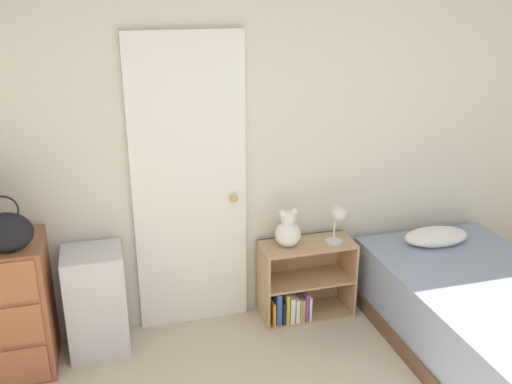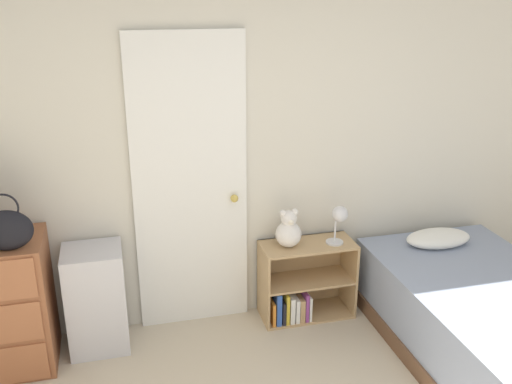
{
  "view_description": "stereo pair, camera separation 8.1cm",
  "coord_description": "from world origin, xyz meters",
  "px_view_note": "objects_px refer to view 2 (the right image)",
  "views": [
    {
      "loc": [
        -0.85,
        -1.49,
        2.37
      ],
      "look_at": [
        0.12,
        1.96,
        1.05
      ],
      "focal_mm": 40.0,
      "sensor_mm": 36.0,
      "label": 1
    },
    {
      "loc": [
        -0.77,
        -1.51,
        2.37
      ],
      "look_at": [
        0.12,
        1.96,
        1.05
      ],
      "focal_mm": 40.0,
      "sensor_mm": 36.0,
      "label": 2
    }
  ],
  "objects_px": {
    "desk_lamp": "(339,217)",
    "storage_bin": "(96,299)",
    "bookshelf": "(300,287)",
    "teddy_bear": "(289,231)",
    "handbag": "(6,230)",
    "bed": "(491,325)"
  },
  "relations": [
    {
      "from": "storage_bin",
      "to": "teddy_bear",
      "type": "bearing_deg",
      "value": 0.9
    },
    {
      "from": "handbag",
      "to": "storage_bin",
      "type": "distance_m",
      "value": 0.82
    },
    {
      "from": "handbag",
      "to": "teddy_bear",
      "type": "height_order",
      "value": "handbag"
    },
    {
      "from": "storage_bin",
      "to": "bed",
      "type": "bearing_deg",
      "value": -17.97
    },
    {
      "from": "handbag",
      "to": "teddy_bear",
      "type": "relative_size",
      "value": 1.25
    },
    {
      "from": "handbag",
      "to": "bookshelf",
      "type": "xyz_separation_m",
      "value": [
        1.91,
        0.24,
        -0.79
      ]
    },
    {
      "from": "bookshelf",
      "to": "desk_lamp",
      "type": "height_order",
      "value": "desk_lamp"
    },
    {
      "from": "handbag",
      "to": "bed",
      "type": "bearing_deg",
      "value": -11.43
    },
    {
      "from": "handbag",
      "to": "bed",
      "type": "height_order",
      "value": "handbag"
    },
    {
      "from": "bookshelf",
      "to": "teddy_bear",
      "type": "distance_m",
      "value": 0.49
    },
    {
      "from": "handbag",
      "to": "bed",
      "type": "xyz_separation_m",
      "value": [
        2.94,
        -0.6,
        -0.75
      ]
    },
    {
      "from": "teddy_bear",
      "to": "desk_lamp",
      "type": "xyz_separation_m",
      "value": [
        0.36,
        -0.05,
        0.08
      ]
    },
    {
      "from": "desk_lamp",
      "to": "storage_bin",
      "type": "bearing_deg",
      "value": 179.18
    },
    {
      "from": "handbag",
      "to": "bookshelf",
      "type": "bearing_deg",
      "value": 7.2
    },
    {
      "from": "bookshelf",
      "to": "bed",
      "type": "relative_size",
      "value": 0.34
    },
    {
      "from": "storage_bin",
      "to": "handbag",
      "type": "bearing_deg",
      "value": -154.25
    },
    {
      "from": "storage_bin",
      "to": "desk_lamp",
      "type": "distance_m",
      "value": 1.78
    },
    {
      "from": "storage_bin",
      "to": "teddy_bear",
      "type": "height_order",
      "value": "teddy_bear"
    },
    {
      "from": "bookshelf",
      "to": "teddy_bear",
      "type": "bearing_deg",
      "value": -177.52
    },
    {
      "from": "teddy_bear",
      "to": "desk_lamp",
      "type": "height_order",
      "value": "desk_lamp"
    },
    {
      "from": "bookshelf",
      "to": "desk_lamp",
      "type": "distance_m",
      "value": 0.62
    },
    {
      "from": "handbag",
      "to": "storage_bin",
      "type": "xyz_separation_m",
      "value": [
        0.45,
        0.22,
        -0.65
      ]
    }
  ]
}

